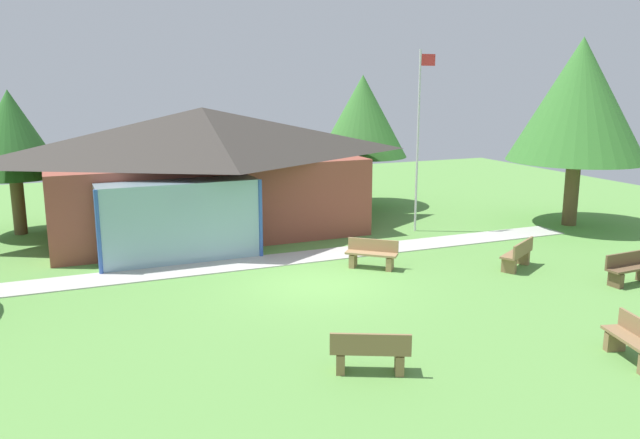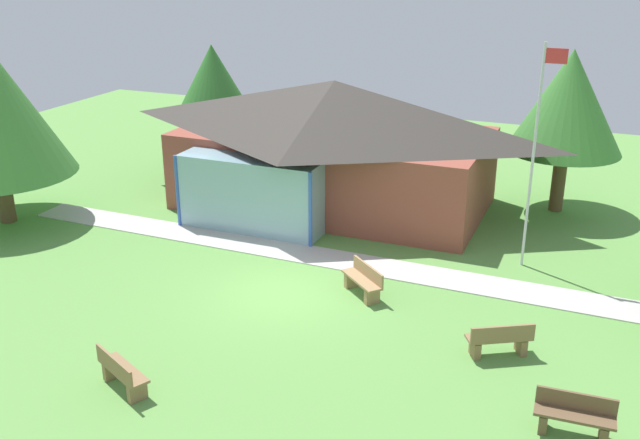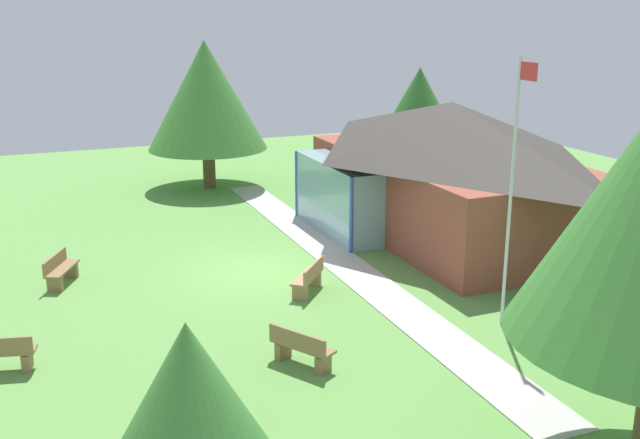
{
  "view_description": "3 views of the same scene",
  "coord_description": "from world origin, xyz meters",
  "px_view_note": "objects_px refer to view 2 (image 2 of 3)",
  "views": [
    {
      "loc": [
        -6.45,
        -15.36,
        5.37
      ],
      "look_at": [
        0.6,
        1.13,
        1.48
      ],
      "focal_mm": 36.06,
      "sensor_mm": 36.0,
      "label": 1
    },
    {
      "loc": [
        7.64,
        -15.93,
        8.89
      ],
      "look_at": [
        0.28,
        1.88,
        1.47
      ],
      "focal_mm": 40.68,
      "sensor_mm": 36.0,
      "label": 2
    },
    {
      "loc": [
        19.35,
        -6.21,
        7.38
      ],
      "look_at": [
        -0.13,
        1.88,
        1.35
      ],
      "focal_mm": 41.42,
      "sensor_mm": 36.0,
      "label": 3
    }
  ],
  "objects_px": {
    "tree_behind_pavilion_right": "(568,102)",
    "tree_behind_pavilion_left": "(213,83)",
    "flagpole": "(535,149)",
    "bench_rear_near_path": "(363,281)",
    "bench_front_center": "(121,373)",
    "bench_lawn_far_right": "(574,416)",
    "bench_mid_right": "(500,340)",
    "pavilion": "(331,142)"
  },
  "relations": [
    {
      "from": "pavilion",
      "to": "bench_lawn_far_right",
      "type": "xyz_separation_m",
      "value": [
        9.13,
        -10.31,
        -1.91
      ]
    },
    {
      "from": "bench_front_center",
      "to": "tree_behind_pavilion_right",
      "type": "relative_size",
      "value": 0.27
    },
    {
      "from": "bench_front_center",
      "to": "bench_rear_near_path",
      "type": "xyz_separation_m",
      "value": [
        3.24,
        6.13,
        0.0
      ]
    },
    {
      "from": "pavilion",
      "to": "bench_mid_right",
      "type": "relative_size",
      "value": 7.61
    },
    {
      "from": "pavilion",
      "to": "tree_behind_pavilion_left",
      "type": "distance_m",
      "value": 6.7
    },
    {
      "from": "flagpole",
      "to": "tree_behind_pavilion_right",
      "type": "distance_m",
      "value": 5.24
    },
    {
      "from": "tree_behind_pavilion_right",
      "to": "tree_behind_pavilion_left",
      "type": "xyz_separation_m",
      "value": [
        -13.65,
        -0.06,
        -0.31
      ]
    },
    {
      "from": "pavilion",
      "to": "tree_behind_pavilion_right",
      "type": "relative_size",
      "value": 2.06
    },
    {
      "from": "bench_mid_right",
      "to": "bench_front_center",
      "type": "bearing_deg",
      "value": -178.57
    },
    {
      "from": "pavilion",
      "to": "bench_mid_right",
      "type": "xyz_separation_m",
      "value": [
        7.33,
        -7.99,
        -1.91
      ]
    },
    {
      "from": "bench_mid_right",
      "to": "tree_behind_pavilion_right",
      "type": "bearing_deg",
      "value": 58.51
    },
    {
      "from": "bench_front_center",
      "to": "bench_mid_right",
      "type": "distance_m",
      "value": 8.38
    },
    {
      "from": "flagpole",
      "to": "bench_rear_near_path",
      "type": "bearing_deg",
      "value": -135.73
    },
    {
      "from": "tree_behind_pavilion_right",
      "to": "tree_behind_pavilion_left",
      "type": "bearing_deg",
      "value": -179.75
    },
    {
      "from": "bench_front_center",
      "to": "bench_lawn_far_right",
      "type": "bearing_deg",
      "value": 39.11
    },
    {
      "from": "bench_rear_near_path",
      "to": "tree_behind_pavilion_right",
      "type": "bearing_deg",
      "value": -73.96
    },
    {
      "from": "flagpole",
      "to": "tree_behind_pavilion_left",
      "type": "distance_m",
      "value": 14.21
    },
    {
      "from": "tree_behind_pavilion_right",
      "to": "bench_lawn_far_right",
      "type": "bearing_deg",
      "value": -83.01
    },
    {
      "from": "bench_rear_near_path",
      "to": "tree_behind_pavilion_left",
      "type": "relative_size",
      "value": 0.28
    },
    {
      "from": "bench_mid_right",
      "to": "bench_lawn_far_right",
      "type": "bearing_deg",
      "value": -82.5
    },
    {
      "from": "pavilion",
      "to": "bench_rear_near_path",
      "type": "relative_size",
      "value": 8.13
    },
    {
      "from": "pavilion",
      "to": "tree_behind_pavilion_right",
      "type": "distance_m",
      "value": 8.12
    },
    {
      "from": "bench_front_center",
      "to": "bench_lawn_far_right",
      "type": "xyz_separation_m",
      "value": [
        8.93,
        2.08,
        0.0
      ]
    },
    {
      "from": "bench_front_center",
      "to": "bench_rear_near_path",
      "type": "relative_size",
      "value": 1.08
    },
    {
      "from": "bench_rear_near_path",
      "to": "tree_behind_pavilion_right",
      "type": "xyz_separation_m",
      "value": [
        4.11,
        8.82,
        3.45
      ]
    },
    {
      "from": "flagpole",
      "to": "bench_lawn_far_right",
      "type": "height_order",
      "value": "flagpole"
    },
    {
      "from": "pavilion",
      "to": "bench_front_center",
      "type": "bearing_deg",
      "value": -89.05
    },
    {
      "from": "pavilion",
      "to": "flagpole",
      "type": "distance_m",
      "value": 7.72
    },
    {
      "from": "bench_lawn_far_right",
      "to": "tree_behind_pavilion_left",
      "type": "height_order",
      "value": "tree_behind_pavilion_left"
    },
    {
      "from": "bench_front_center",
      "to": "tree_behind_pavilion_right",
      "type": "height_order",
      "value": "tree_behind_pavilion_right"
    },
    {
      "from": "bench_mid_right",
      "to": "tree_behind_pavilion_right",
      "type": "xyz_separation_m",
      "value": [
        0.22,
        10.54,
        3.45
      ]
    },
    {
      "from": "bench_rear_near_path",
      "to": "tree_behind_pavilion_left",
      "type": "distance_m",
      "value": 13.33
    },
    {
      "from": "bench_mid_right",
      "to": "bench_lawn_far_right",
      "type": "distance_m",
      "value": 2.94
    },
    {
      "from": "pavilion",
      "to": "bench_rear_near_path",
      "type": "bearing_deg",
      "value": -61.19
    },
    {
      "from": "bench_lawn_far_right",
      "to": "tree_behind_pavilion_right",
      "type": "height_order",
      "value": "tree_behind_pavilion_right"
    },
    {
      "from": "flagpole",
      "to": "bench_rear_near_path",
      "type": "height_order",
      "value": "flagpole"
    },
    {
      "from": "pavilion",
      "to": "flagpole",
      "type": "height_order",
      "value": "flagpole"
    },
    {
      "from": "bench_front_center",
      "to": "bench_lawn_far_right",
      "type": "height_order",
      "value": "same"
    },
    {
      "from": "flagpole",
      "to": "bench_mid_right",
      "type": "bearing_deg",
      "value": -88.01
    },
    {
      "from": "flagpole",
      "to": "bench_rear_near_path",
      "type": "xyz_separation_m",
      "value": [
        -3.7,
        -3.61,
        -3.11
      ]
    },
    {
      "from": "bench_lawn_far_right",
      "to": "tree_behind_pavilion_left",
      "type": "distance_m",
      "value": 20.14
    },
    {
      "from": "bench_mid_right",
      "to": "tree_behind_pavilion_right",
      "type": "distance_m",
      "value": 11.09
    }
  ]
}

